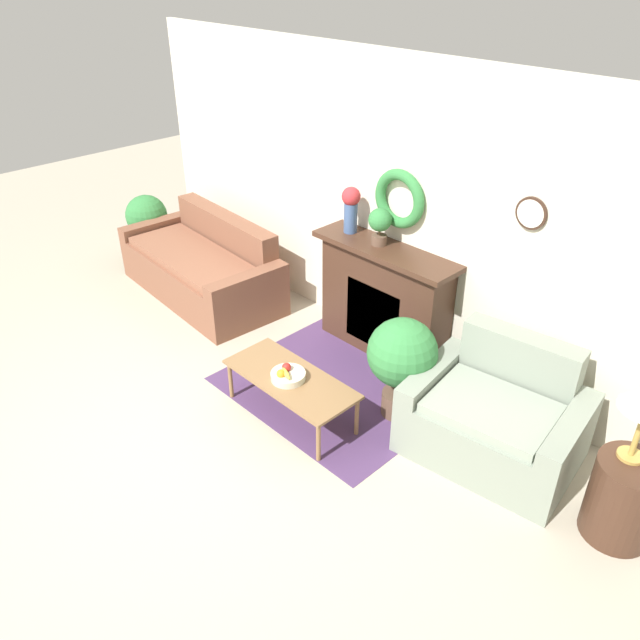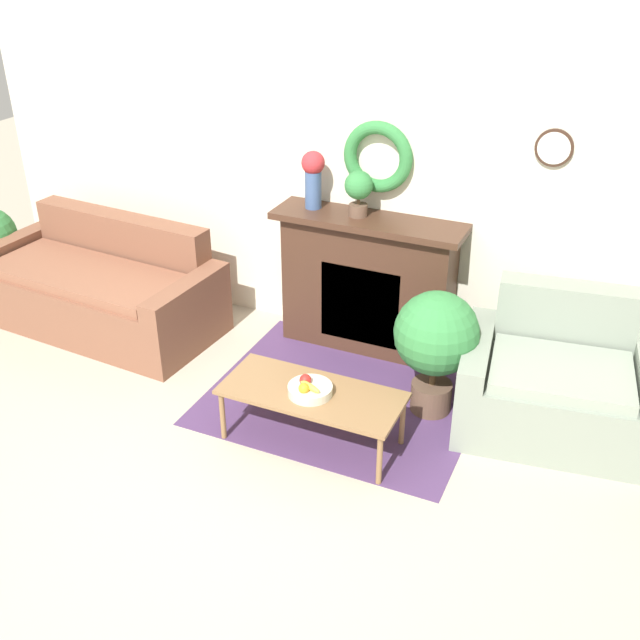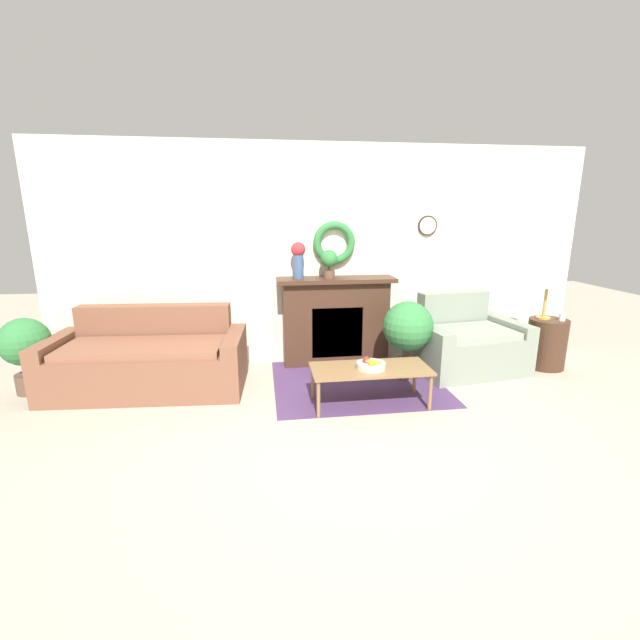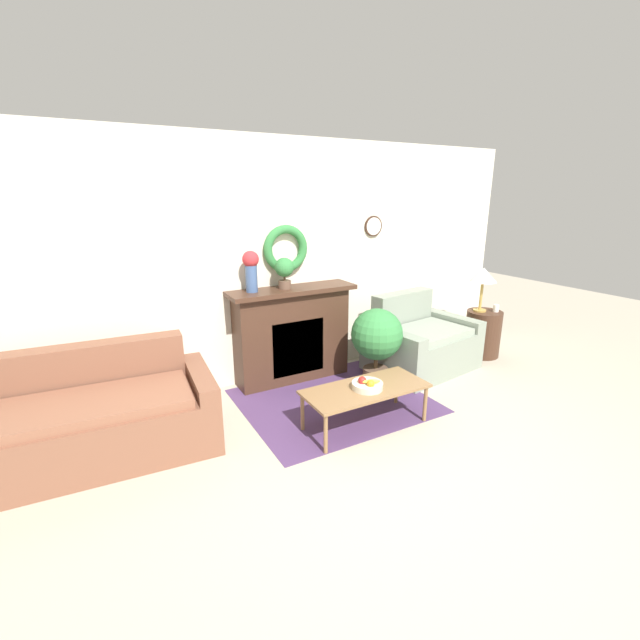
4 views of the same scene
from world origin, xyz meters
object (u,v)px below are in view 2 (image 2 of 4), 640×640
object	(u,v)px
potted_plant_on_mantel	(359,189)
coffee_table	(312,396)
potted_plant_floor_by_loveseat	(436,339)
vase_on_mantel_left	(313,175)
loveseat_right	(557,385)
fireplace	(367,283)
couch_left	(101,289)
fruit_bowl	(309,389)

from	to	relation	value
potted_plant_on_mantel	coffee_table	bearing A→B (deg)	-80.58
coffee_table	potted_plant_floor_by_loveseat	bearing A→B (deg)	47.57
coffee_table	potted_plant_on_mantel	world-z (taller)	potted_plant_on_mantel
coffee_table	vase_on_mantel_left	distance (m)	1.74
potted_plant_on_mantel	loveseat_right	bearing A→B (deg)	-15.31
loveseat_right	potted_plant_floor_by_loveseat	bearing A→B (deg)	-175.78
fireplace	potted_plant_on_mantel	distance (m)	0.75
couch_left	coffee_table	xyz separation A→B (m)	(2.28, -0.74, 0.04)
loveseat_right	coffee_table	xyz separation A→B (m)	(-1.41, -0.84, 0.03)
fruit_bowl	potted_plant_floor_by_loveseat	world-z (taller)	potted_plant_floor_by_loveseat
couch_left	potted_plant_on_mantel	bearing A→B (deg)	18.57
fruit_bowl	potted_plant_floor_by_loveseat	size ratio (longest dim) A/B	0.32
fireplace	vase_on_mantel_left	world-z (taller)	vase_on_mantel_left
loveseat_right	vase_on_mantel_left	bearing A→B (deg)	159.02
fireplace	vase_on_mantel_left	xyz separation A→B (m)	(-0.46, 0.01, 0.80)
couch_left	loveseat_right	xyz separation A→B (m)	(3.69, 0.10, 0.00)
fruit_bowl	couch_left	bearing A→B (deg)	161.38
potted_plant_floor_by_loveseat	vase_on_mantel_left	bearing A→B (deg)	151.93
fireplace	vase_on_mantel_left	bearing A→B (deg)	179.32
fireplace	fruit_bowl	distance (m)	1.34
fireplace	fruit_bowl	world-z (taller)	fireplace
couch_left	potted_plant_on_mantel	distance (m)	2.35
couch_left	potted_plant_floor_by_loveseat	distance (m)	2.90
couch_left	potted_plant_on_mantel	xyz separation A→B (m)	(2.06, 0.54, 0.99)
fruit_bowl	potted_plant_on_mantel	size ratio (longest dim) A/B	0.84
fruit_bowl	potted_plant_floor_by_loveseat	bearing A→B (deg)	48.63
coffee_table	loveseat_right	bearing A→B (deg)	30.70
fruit_bowl	fireplace	bearing A→B (deg)	95.26
coffee_table	fruit_bowl	world-z (taller)	fruit_bowl
fireplace	loveseat_right	distance (m)	1.62
coffee_table	vase_on_mantel_left	world-z (taller)	vase_on_mantel_left
couch_left	coffee_table	bearing A→B (deg)	-14.15
loveseat_right	potted_plant_floor_by_loveseat	distance (m)	0.86
coffee_table	potted_plant_on_mantel	size ratio (longest dim) A/B	3.45
fireplace	coffee_table	world-z (taller)	fireplace
coffee_table	potted_plant_on_mantel	bearing A→B (deg)	99.42
fireplace	couch_left	xyz separation A→B (m)	(-2.15, -0.56, -0.24)
coffee_table	vase_on_mantel_left	size ratio (longest dim) A/B	2.69
couch_left	vase_on_mantel_left	size ratio (longest dim) A/B	4.79
couch_left	potted_plant_on_mantel	size ratio (longest dim) A/B	6.13
vase_on_mantel_left	fireplace	bearing A→B (deg)	-0.68
loveseat_right	fruit_bowl	bearing A→B (deg)	-156.40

